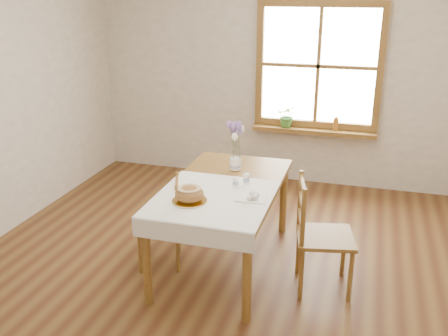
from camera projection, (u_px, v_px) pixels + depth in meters
The scene contains 18 objects.
ground at pixel (214, 280), 4.18m from camera, with size 5.00×5.00×0.00m, color brown.
room_walls at pixel (212, 77), 3.60m from camera, with size 4.60×5.10×2.65m.
window at pixel (318, 66), 5.77m from camera, with size 1.46×0.08×1.46m.
window_sill at pixel (314, 131), 5.97m from camera, with size 1.46×0.20×0.05m.
dining_table at pixel (224, 194), 4.22m from camera, with size 0.90×1.60×0.75m.
table_linen at pixel (213, 198), 3.92m from camera, with size 0.91×0.99×0.01m, color white.
chair_left at pixel (159, 222), 4.32m from camera, with size 0.37×0.39×0.80m, color olive, non-canonical shape.
chair_right at pixel (325, 235), 3.94m from camera, with size 0.44×0.46×0.94m, color olive, non-canonical shape.
bread_plate at pixel (190, 201), 3.84m from camera, with size 0.26×0.26×0.01m, color white.
bread_loaf at pixel (189, 193), 3.81m from camera, with size 0.23×0.23×0.12m, color #A8713B.
egg_napkin at pixel (251, 198), 3.90m from camera, with size 0.24×0.20×0.01m, color white.
eggs at pixel (251, 195), 3.89m from camera, with size 0.18×0.16×0.04m, color white, non-canonical shape.
salt_shaker at pixel (236, 182), 4.10m from camera, with size 0.05×0.05×0.09m, color white.
pepper_shaker at pixel (246, 178), 4.16m from camera, with size 0.05×0.05×0.10m, color white.
flower_vase at pixel (235, 164), 4.51m from camera, with size 0.10×0.10×0.11m, color white.
lavender_bouquet at pixel (236, 140), 4.43m from camera, with size 0.18×0.18×0.34m, color #7F5CA4, non-canonical shape.
potted_plant at pixel (287, 118), 6.01m from camera, with size 0.25×0.27×0.21m, color #407D32.
amber_bottle at pixel (336, 124), 5.87m from camera, with size 0.06×0.06×0.17m, color #B56F21.
Camera 1 is at (1.10, -3.43, 2.32)m, focal length 40.00 mm.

